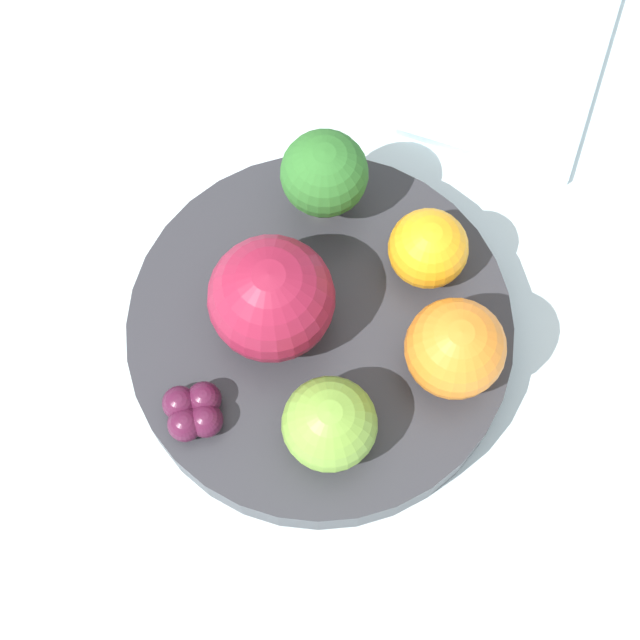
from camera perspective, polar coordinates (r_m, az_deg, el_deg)
ground_plane at (r=0.59m, az=0.00°, el=-1.85°), size 6.00×6.00×0.00m
table_surface at (r=0.58m, az=0.00°, el=-1.55°), size 1.20×1.20×0.02m
bowl at (r=0.56m, az=0.00°, el=-0.80°), size 0.20×0.20×0.03m
broccoli at (r=0.54m, az=0.23°, el=7.75°), size 0.04×0.04×0.06m
apple_red at (r=0.51m, az=0.51°, el=-5.58°), size 0.05×0.05×0.05m
apple_green at (r=0.52m, az=-2.61°, el=1.16°), size 0.06×0.06×0.06m
orange_front at (r=0.52m, az=7.23°, el=-1.52°), size 0.05×0.05×0.05m
orange_back at (r=0.54m, az=5.79°, el=3.81°), size 0.04×0.04×0.04m
grape_cluster at (r=0.52m, az=-6.76°, el=-4.87°), size 0.03×0.03×0.02m
napkin at (r=0.66m, az=10.45°, el=14.10°), size 0.16×0.11×0.01m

